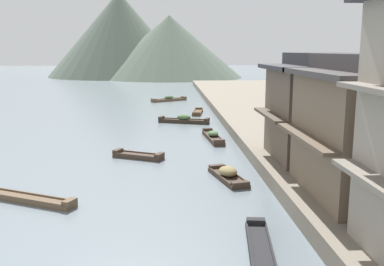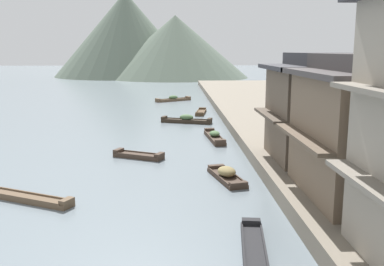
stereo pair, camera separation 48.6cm
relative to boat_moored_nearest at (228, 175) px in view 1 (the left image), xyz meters
The scene contains 13 objects.
riverbank_right 17.03m from the boat_moored_nearest, 50.07° to the left, with size 18.00×110.00×0.83m, color slate.
boat_moored_nearest is the anchor object (origin of this frame).
boat_moored_second 25.63m from the boat_moored_nearest, 89.87° to the left, with size 1.56×4.37×0.44m.
boat_moored_third 10.98m from the boat_moored_nearest, 88.42° to the left, with size 1.39×5.30×0.72m.
boat_moored_far 7.42m from the boat_moored_nearest, 135.92° to the left, with size 3.55×2.37×0.47m.
boat_midriver_drifting 10.63m from the boat_moored_nearest, 163.52° to the right, with size 5.38×3.19×0.44m.
boat_midriver_upstream 38.34m from the boat_moored_nearest, 94.71° to the left, with size 5.12×3.79×0.80m.
boat_upstream_distant 19.42m from the boat_moored_nearest, 95.16° to the left, with size 5.13×2.63×0.84m.
boat_crossing_west 8.95m from the boat_moored_nearest, 90.44° to the right, with size 1.38×4.64×0.42m.
house_waterfront_second 8.09m from the boat_moored_nearest, 46.04° to the right, with size 5.46×7.38×6.14m.
house_waterfront_tall 6.82m from the boat_moored_nearest, 13.03° to the left, with size 6.71×6.39×6.14m.
hill_far_west 101.70m from the boat_moored_nearest, 99.29° to the left, with size 39.21×39.21×22.71m, color #5B6B5B.
hill_far_centre 93.26m from the boat_moored_nearest, 91.70° to the left, with size 38.33×38.33×16.04m, color #5B6B5B.
Camera 1 is at (1.77, -6.28, 7.12)m, focal length 40.61 mm.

